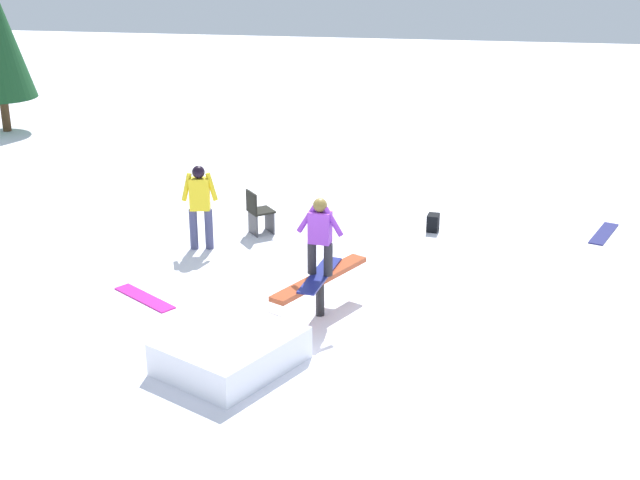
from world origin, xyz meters
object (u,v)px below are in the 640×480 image
at_px(folding_chair, 259,214).
at_px(backpack_on_snow, 433,223).
at_px(bystander_yellow, 200,203).
at_px(loose_snowboard_magenta, 144,298).
at_px(rail_feature, 320,282).
at_px(main_rider_on_rail, 320,239).
at_px(loose_snowboard_navy, 604,234).

relative_size(folding_chair, backpack_on_snow, 2.59).
height_order(bystander_yellow, loose_snowboard_magenta, bystander_yellow).
relative_size(rail_feature, folding_chair, 2.30).
bearing_deg(main_rider_on_rail, loose_snowboard_navy, -39.66).
height_order(rail_feature, backpack_on_snow, rail_feature).
bearing_deg(rail_feature, backpack_on_snow, 6.96).
bearing_deg(loose_snowboard_navy, loose_snowboard_magenta, 139.67).
bearing_deg(main_rider_on_rail, backpack_on_snow, -13.06).
distance_m(main_rider_on_rail, bystander_yellow, 3.66).
distance_m(loose_snowboard_magenta, folding_chair, 3.53).
xyz_separation_m(rail_feature, loose_snowboard_navy, (4.45, -4.97, -0.56)).
bearing_deg(loose_snowboard_magenta, loose_snowboard_navy, -115.78).
relative_size(rail_feature, bystander_yellow, 1.25).
bearing_deg(folding_chair, loose_snowboard_magenta, 122.19).
relative_size(bystander_yellow, loose_snowboard_navy, 1.21).
bearing_deg(loose_snowboard_magenta, bystander_yellow, -62.00).
bearing_deg(bystander_yellow, main_rider_on_rail, 126.05).
height_order(bystander_yellow, backpack_on_snow, bystander_yellow).
bearing_deg(loose_snowboard_magenta, main_rider_on_rail, -147.46).
bearing_deg(folding_chair, main_rider_on_rail, 169.22).
relative_size(main_rider_on_rail, backpack_on_snow, 4.45).
relative_size(rail_feature, loose_snowboard_navy, 1.52).
xyz_separation_m(rail_feature, loose_snowboard_magenta, (0.17, 2.96, -0.56)).
bearing_deg(folding_chair, bystander_yellow, 99.27).
distance_m(main_rider_on_rail, backpack_on_snow, 4.58).
height_order(folding_chair, backpack_on_snow, folding_chair).
bearing_deg(bystander_yellow, loose_snowboard_magenta, 71.78).
distance_m(loose_snowboard_magenta, loose_snowboard_navy, 9.01).
bearing_deg(backpack_on_snow, bystander_yellow, 117.85).
relative_size(main_rider_on_rail, loose_snowboard_magenta, 1.12).
relative_size(bystander_yellow, folding_chair, 1.84).
bearing_deg(loose_snowboard_magenta, folding_chair, -74.41).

